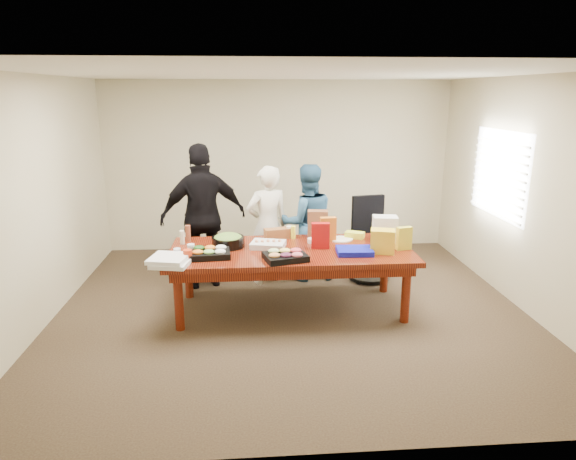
{
  "coord_description": "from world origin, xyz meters",
  "views": [
    {
      "loc": [
        -0.45,
        -5.48,
        2.5
      ],
      "look_at": [
        -0.03,
        0.1,
        0.95
      ],
      "focal_mm": 31.02,
      "sensor_mm": 36.0,
      "label": 1
    }
  ],
  "objects": [
    {
      "name": "dressing_bottle",
      "position": [
        -1.22,
        0.41,
        0.85
      ],
      "size": [
        0.07,
        0.07,
        0.2
      ],
      "primitive_type": "cylinder",
      "rotation": [
        0.0,
        0.0,
        -0.1
      ],
      "color": "brown",
      "rests_on": "conference_table"
    },
    {
      "name": "pizza_box_lower",
      "position": [
        -1.3,
        -0.45,
        0.77
      ],
      "size": [
        0.44,
        0.44,
        0.04
      ],
      "primitive_type": "cube",
      "rotation": [
        0.0,
        0.0,
        -0.19
      ],
      "color": "silver",
      "rests_on": "conference_table"
    },
    {
      "name": "floor",
      "position": [
        0.0,
        0.0,
        -0.01
      ],
      "size": [
        5.5,
        5.0,
        0.02
      ],
      "primitive_type": "cube",
      "color": "#47301E",
      "rests_on": "ground"
    },
    {
      "name": "person_left",
      "position": [
        -1.07,
        0.85,
        0.95
      ],
      "size": [
        1.19,
        0.75,
        1.89
      ],
      "primitive_type": "imported",
      "rotation": [
        0.0,
        0.0,
        3.43
      ],
      "color": "black",
      "rests_on": "floor"
    },
    {
      "name": "wall_left",
      "position": [
        -2.75,
        0.0,
        1.35
      ],
      "size": [
        0.04,
        5.0,
        2.7
      ],
      "primitive_type": "cube",
      "color": "beige",
      "rests_on": "floor"
    },
    {
      "name": "window_panel",
      "position": [
        2.72,
        0.6,
        1.5
      ],
      "size": [
        0.03,
        1.4,
        1.1
      ],
      "primitive_type": "cube",
      "color": "white",
      "rests_on": "wall_right"
    },
    {
      "name": "clear_cup_b",
      "position": [
        -1.13,
        -0.09,
        0.81
      ],
      "size": [
        0.1,
        0.1,
        0.11
      ],
      "primitive_type": "cylinder",
      "rotation": [
        0.0,
        0.0,
        -0.28
      ],
      "color": "white",
      "rests_on": "conference_table"
    },
    {
      "name": "ranch_bottle",
      "position": [
        -1.28,
        0.3,
        0.83
      ],
      "size": [
        0.07,
        0.07,
        0.17
      ],
      "primitive_type": "cylinder",
      "rotation": [
        0.0,
        0.0,
        -0.24
      ],
      "color": "beige",
      "rests_on": "conference_table"
    },
    {
      "name": "dip_bowl_a",
      "position": [
        0.29,
        0.23,
        0.78
      ],
      "size": [
        0.15,
        0.15,
        0.05
      ],
      "primitive_type": "cylinder",
      "rotation": [
        0.0,
        0.0,
        0.13
      ],
      "color": "silver",
      "rests_on": "conference_table"
    },
    {
      "name": "dip_bowl_b",
      "position": [
        -0.69,
        0.4,
        0.78
      ],
      "size": [
        0.16,
        0.16,
        0.05
      ],
      "primitive_type": "cylinder",
      "rotation": [
        0.0,
        0.0,
        0.23
      ],
      "color": "silver",
      "rests_on": "conference_table"
    },
    {
      "name": "office_chair",
      "position": [
        1.16,
        0.9,
        0.55
      ],
      "size": [
        0.64,
        0.64,
        1.09
      ],
      "primitive_type": "cube",
      "rotation": [
        0.0,
        0.0,
        0.17
      ],
      "color": "black",
      "rests_on": "floor"
    },
    {
      "name": "window_blinds",
      "position": [
        2.68,
        0.6,
        1.5
      ],
      "size": [
        0.04,
        1.36,
        1.0
      ],
      "primitive_type": "cube",
      "color": "beige",
      "rests_on": "wall_right"
    },
    {
      "name": "chip_bag_red",
      "position": [
        0.34,
        0.01,
        0.9
      ],
      "size": [
        0.22,
        0.1,
        0.3
      ],
      "primitive_type": "cube",
      "rotation": [
        0.0,
        0.0,
        -0.09
      ],
      "color": "#A60E0E",
      "rests_on": "conference_table"
    },
    {
      "name": "salad_bowl",
      "position": [
        -0.73,
        0.14,
        0.81
      ],
      "size": [
        0.43,
        0.43,
        0.12
      ],
      "primitive_type": "cylinder",
      "rotation": [
        0.0,
        0.0,
        0.15
      ],
      "color": "black",
      "rests_on": "conference_table"
    },
    {
      "name": "chip_bag_blue",
      "position": [
        0.7,
        -0.22,
        0.78
      ],
      "size": [
        0.41,
        0.32,
        0.06
      ],
      "primitive_type": "cube",
      "rotation": [
        0.0,
        0.0,
        -0.05
      ],
      "color": "#0D14AC",
      "rests_on": "conference_table"
    },
    {
      "name": "grocery_bag_white",
      "position": [
        1.17,
        0.24,
        0.91
      ],
      "size": [
        0.32,
        0.24,
        0.31
      ],
      "primitive_type": "cube",
      "rotation": [
        0.0,
        0.0,
        -0.14
      ],
      "color": "white",
      "rests_on": "conference_table"
    },
    {
      "name": "plate_b",
      "position": [
        0.68,
        0.33,
        0.76
      ],
      "size": [
        0.26,
        0.26,
        0.01
      ],
      "primitive_type": "cylinder",
      "rotation": [
        0.0,
        0.0,
        0.13
      ],
      "color": "white",
      "rests_on": "conference_table"
    },
    {
      "name": "chip_bag_yellow",
      "position": [
        1.3,
        -0.11,
        0.88
      ],
      "size": [
        0.19,
        0.11,
        0.27
      ],
      "primitive_type": "cube",
      "rotation": [
        0.0,
        0.0,
        0.23
      ],
      "color": "yellow",
      "rests_on": "conference_table"
    },
    {
      "name": "red_cup",
      "position": [
        -1.14,
        -0.35,
        0.82
      ],
      "size": [
        0.12,
        0.12,
        0.13
      ],
      "primitive_type": "cylinder",
      "rotation": [
        0.0,
        0.0,
        -0.31
      ],
      "color": "#B93010",
      "rests_on": "conference_table"
    },
    {
      "name": "sheet_cake",
      "position": [
        -0.26,
        0.08,
        0.78
      ],
      "size": [
        0.44,
        0.37,
        0.07
      ],
      "primitive_type": "cube",
      "rotation": [
        0.0,
        0.0,
        -0.24
      ],
      "color": "silver",
      "rests_on": "conference_table"
    },
    {
      "name": "mustard_bottle",
      "position": [
        0.07,
        0.42,
        0.83
      ],
      "size": [
        0.07,
        0.07,
        0.16
      ],
      "primitive_type": "cylinder",
      "rotation": [
        0.0,
        0.0,
        -0.22
      ],
      "color": "#FAFA2F",
      "rests_on": "conference_table"
    },
    {
      "name": "banana_bunch",
      "position": [
        0.83,
        0.4,
        0.79
      ],
      "size": [
        0.27,
        0.22,
        0.08
      ],
      "primitive_type": "cube",
      "rotation": [
        0.0,
        0.0,
        -0.46
      ],
      "color": "#D0DE2F",
      "rests_on": "conference_table"
    },
    {
      "name": "person_center",
      "position": [
        -0.24,
        0.9,
        0.8
      ],
      "size": [
        0.68,
        0.55,
        1.6
      ],
      "primitive_type": "imported",
      "rotation": [
        0.0,
        0.0,
        3.48
      ],
      "color": "silver",
      "rests_on": "floor"
    },
    {
      "name": "grocery_bag_yellow",
      "position": [
        1.02,
        -0.21,
        0.88
      ],
      "size": [
        0.31,
        0.25,
        0.27
      ],
      "primitive_type": "cube",
      "rotation": [
        0.0,
        0.0,
        -0.25
      ],
      "color": "yellow",
      "rests_on": "conference_table"
    },
    {
      "name": "kraft_bag",
      "position": [
        0.38,
        0.52,
        0.91
      ],
      "size": [
        0.27,
        0.17,
        0.33
      ],
      "primitive_type": "cube",
      "rotation": [
        0.0,
        0.0,
        -0.11
      ],
      "color": "brown",
      "rests_on": "conference_table"
    },
    {
      "name": "veggie_tray",
      "position": [
        -0.92,
        -0.21,
        0.78
      ],
      "size": [
        0.47,
        0.38,
        0.07
      ],
      "primitive_type": "cube",
      "rotation": [
        0.0,
        0.0,
        0.09
      ],
      "color": "black",
      "rests_on": "conference_table"
    },
    {
      "name": "mayo_jar",
      "position": [
        0.03,
        0.48,
        0.82
      ],
      "size": [
        0.12,
        0.12,
        0.14
      ],
      "primitive_type": "cylinder",
      "rotation": [
        0.0,
        0.0,
        0.29
      ],
      "color": "white",
      "rests_on": "conference_table"
    },
    {
      "name": "plate_a",
      "position": [
        0.64,
        0.32,
        0.76
      ],
      "size": [
        0.3,
        0.3,
        0.02
      ],
      "primitive_type": "cylinder",
      "rotation": [
        0.0,
        0.0,
        -0.11
      ],
      "color": "white",
      "rests_on": "conference_table"
    },
    {
      "name": "wall_back",
      "position": [
        0.0,
        2.5,
        1.35
      ],
      "size": [
        5.5,
        0.04,
        2.7
      ],
      "primitive_type": "cube",
      "color": "beige",
      "rests_on": "floor"
    },
    {
      "name": "person_right",
      "position": [
        0.3,
        1.02,
        0.8
      ],
      "size": [
        0.85,
        0.7,
        1.6
      ],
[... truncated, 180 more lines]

